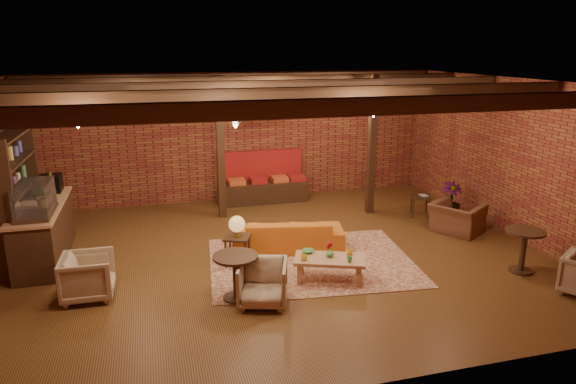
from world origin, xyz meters
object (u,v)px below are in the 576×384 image
object	(u,v)px
round_table_right	(524,244)
plant_tall	(454,165)
armchair_b	(263,281)
armchair_a	(88,274)
side_table_book	(420,198)
sofa	(288,234)
coffee_table	(329,260)
round_table_left	(236,270)
side_table_lamp	(237,228)
armchair_right	(457,213)

from	to	relation	value
round_table_right	plant_tall	bearing A→B (deg)	81.99
armchair_b	armchair_a	bearing A→B (deg)	177.81
plant_tall	side_table_book	bearing A→B (deg)	153.52
side_table_book	round_table_right	xyz separation A→B (m)	(0.19, -3.21, 0.06)
sofa	round_table_right	distance (m)	4.20
armchair_b	plant_tall	size ratio (longest dim) A/B	0.30
sofa	plant_tall	bearing A→B (deg)	-156.67
sofa	coffee_table	world-z (taller)	coffee_table
coffee_table	round_table_left	world-z (taller)	round_table_left
side_table_lamp	round_table_left	world-z (taller)	side_table_lamp
armchair_b	plant_tall	world-z (taller)	plant_tall
armchair_a	plant_tall	distance (m)	7.88
coffee_table	plant_tall	bearing A→B (deg)	31.91
plant_tall	round_table_left	bearing A→B (deg)	-154.14
armchair_right	plant_tall	world-z (taller)	plant_tall
round_table_right	plant_tall	distance (m)	3.04
round_table_left	coffee_table	bearing A→B (deg)	9.27
coffee_table	armchair_a	size ratio (longest dim) A/B	1.67
sofa	armchair_a	world-z (taller)	armchair_a
side_table_book	plant_tall	bearing A→B (deg)	-26.48
side_table_lamp	armchair_a	size ratio (longest dim) A/B	1.18
sofa	side_table_book	distance (m)	3.65
armchair_right	side_table_book	world-z (taller)	armchair_right
side_table_lamp	armchair_right	world-z (taller)	side_table_lamp
round_table_right	armchair_a	bearing A→B (deg)	172.35
sofa	coffee_table	distance (m)	1.53
coffee_table	armchair_b	distance (m)	1.35
armchair_a	plant_tall	bearing A→B (deg)	-74.29
armchair_right	plant_tall	size ratio (longest dim) A/B	0.39
round_table_left	round_table_right	bearing A→B (deg)	-3.60
round_table_left	side_table_book	xyz separation A→B (m)	(4.77, 2.90, -0.04)
side_table_lamp	round_table_right	distance (m)	4.99
side_table_lamp	armchair_right	size ratio (longest dim) A/B	0.93
side_table_lamp	side_table_book	xyz separation A→B (m)	(4.53, 1.61, -0.25)
armchair_right	side_table_book	xyz separation A→B (m)	(-0.21, 1.17, 0.02)
coffee_table	side_table_book	xyz separation A→B (m)	(3.16, 2.64, 0.09)
plant_tall	round_table_right	bearing A→B (deg)	-98.01
side_table_lamp	round_table_left	bearing A→B (deg)	-100.75
armchair_a	armchair_right	world-z (taller)	armchair_right
coffee_table	armchair_b	size ratio (longest dim) A/B	1.75
armchair_b	side_table_book	bearing A→B (deg)	52.83
side_table_lamp	armchair_a	xyz separation A→B (m)	(-2.46, -0.64, -0.31)
armchair_a	round_table_right	distance (m)	7.24
sofa	round_table_left	size ratio (longest dim) A/B	2.89
round_table_left	side_table_book	size ratio (longest dim) A/B	1.28
sofa	coffee_table	bearing A→B (deg)	112.98
armchair_a	plant_tall	xyz separation A→B (m)	(7.58, 1.95, 0.86)
side_table_lamp	armchair_right	distance (m)	4.76
armchair_b	armchair_right	xyz separation A→B (m)	(4.62, 1.99, 0.06)
armchair_b	armchair_right	world-z (taller)	armchair_right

